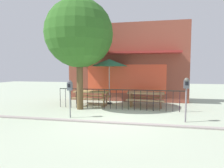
{
  "coord_description": "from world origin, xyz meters",
  "views": [
    {
      "loc": [
        1.41,
        -6.87,
        1.91
      ],
      "look_at": [
        -0.43,
        2.38,
        1.19
      ],
      "focal_mm": 30.54,
      "sensor_mm": 36.0,
      "label": 1
    }
  ],
  "objects": [
    {
      "name": "parking_meter_far",
      "position": [
        -1.66,
        0.07,
        1.15
      ],
      "size": [
        0.18,
        0.17,
        1.49
      ],
      "color": "gray",
      "rests_on": "ground"
    },
    {
      "name": "picnic_table_right",
      "position": [
        1.23,
        2.75,
        0.61
      ],
      "size": [
        1.88,
        1.47,
        0.79
      ],
      "color": "#98734A",
      "rests_on": "ground"
    },
    {
      "name": "pub_storefront",
      "position": [
        0.0,
        4.6,
        2.33
      ],
      "size": [
        7.21,
        1.33,
        4.66
      ],
      "color": "#4D2113",
      "rests_on": "ground"
    },
    {
      "name": "curb_edge",
      "position": [
        0.0,
        -0.38,
        0.0
      ],
      "size": [
        10.09,
        0.2,
        0.11
      ],
      "primitive_type": "cube",
      "color": "gray",
      "rests_on": "ground"
    },
    {
      "name": "ground",
      "position": [
        0.0,
        0.0,
        0.0
      ],
      "size": [
        40.0,
        40.0,
        0.0
      ],
      "primitive_type": "plane",
      "color": "#A4B299"
    },
    {
      "name": "patio_fence_front",
      "position": [
        0.0,
        1.98,
        0.66
      ],
      "size": [
        6.08,
        0.04,
        0.97
      ],
      "color": "black",
      "rests_on": "ground"
    },
    {
      "name": "street_tree",
      "position": [
        -1.86,
        1.71,
        3.57
      ],
      "size": [
        3.18,
        3.18,
        5.18
      ],
      "color": "brown",
      "rests_on": "ground"
    },
    {
      "name": "parking_meter_near",
      "position": [
        2.7,
        0.29,
        1.25
      ],
      "size": [
        0.18,
        0.17,
        1.61
      ],
      "color": "slate",
      "rests_on": "ground"
    },
    {
      "name": "patio_umbrella",
      "position": [
        -0.8,
        3.45,
        2.27
      ],
      "size": [
        2.05,
        2.05,
        2.48
      ],
      "color": "black",
      "rests_on": "ground"
    },
    {
      "name": "picnic_table_left",
      "position": [
        -1.59,
        2.72,
        0.61
      ],
      "size": [
        1.87,
        1.46,
        0.79
      ],
      "color": "#997D49",
      "rests_on": "ground"
    }
  ]
}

